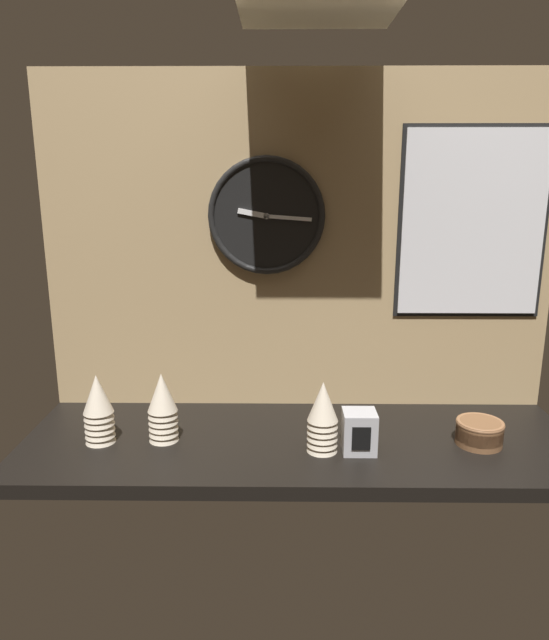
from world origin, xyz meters
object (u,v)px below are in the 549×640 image
menu_board (473,224)px  napkin_dispenser (359,432)px  cup_stack_left (163,407)px  wall_clock (267,216)px  cup_stack_far_left (98,409)px  bowl_stack_far_right (479,432)px  cup_stack_center_right (323,417)px

menu_board → napkin_dispenser: bearing=-138.4°
cup_stack_left → wall_clock: wall_clock is taller
wall_clock → menu_board: 0.63m
cup_stack_far_left → menu_board: 1.24m
bowl_stack_far_right → menu_board: (0.03, 0.28, 0.56)m
cup_stack_far_left → cup_stack_center_right: (0.63, -0.05, 0.00)m
cup_stack_left → bowl_stack_far_right: (0.90, -0.02, -0.06)m
bowl_stack_far_right → napkin_dispenser: napkin_dispenser is taller
bowl_stack_far_right → cup_stack_left: bearing=179.0°
cup_stack_far_left → wall_clock: size_ratio=0.56×
cup_stack_left → cup_stack_center_right: size_ratio=1.00×
cup_stack_center_right → cup_stack_far_left: bearing=175.7°
napkin_dispenser → menu_board: bearing=41.6°
cup_stack_center_right → napkin_dispenser: (0.10, -0.00, -0.04)m
menu_board → napkin_dispenser: size_ratio=5.04×
menu_board → napkin_dispenser: menu_board is taller
cup_stack_far_left → cup_stack_left: same height
cup_stack_center_right → napkin_dispenser: size_ratio=1.74×
cup_stack_left → cup_stack_center_right: bearing=-7.8°
cup_stack_far_left → wall_clock: bearing=30.2°
bowl_stack_far_right → menu_board: bearing=84.7°
cup_stack_far_left → cup_stack_center_right: size_ratio=1.00×
wall_clock → menu_board: menu_board is taller
cup_stack_far_left → wall_clock: wall_clock is taller
cup_stack_center_right → napkin_dispenser: 0.11m
cup_stack_center_right → menu_board: 0.76m
bowl_stack_far_right → menu_board: size_ratio=0.23×
cup_stack_center_right → menu_board: (0.47, 0.33, 0.50)m
cup_stack_center_right → bowl_stack_far_right: bearing=5.9°
cup_stack_center_right → bowl_stack_far_right: (0.45, 0.05, -0.06)m
cup_stack_far_left → bowl_stack_far_right: cup_stack_far_left is taller
cup_stack_far_left → bowl_stack_far_right: size_ratio=1.53×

